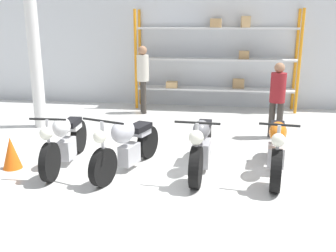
{
  "coord_description": "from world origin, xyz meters",
  "views": [
    {
      "loc": [
        0.91,
        -5.68,
        2.39
      ],
      "look_at": [
        0.0,
        0.4,
        0.7
      ],
      "focal_mm": 40.0,
      "sensor_mm": 36.0,
      "label": 1
    }
  ],
  "objects_px": {
    "motorcycle_silver": "(127,143)",
    "motorcycle_grey": "(201,146)",
    "motorcycle_white": "(65,140)",
    "person_browsing": "(278,95)",
    "person_near_rack": "(143,74)",
    "motorcycle_orange": "(276,148)",
    "traffic_cone": "(11,153)",
    "shelving_rack": "(217,58)"
  },
  "relations": [
    {
      "from": "motorcycle_orange",
      "to": "traffic_cone",
      "type": "height_order",
      "value": "motorcycle_orange"
    },
    {
      "from": "motorcycle_orange",
      "to": "traffic_cone",
      "type": "distance_m",
      "value": 4.42
    },
    {
      "from": "motorcycle_orange",
      "to": "person_near_rack",
      "type": "height_order",
      "value": "person_near_rack"
    },
    {
      "from": "shelving_rack",
      "to": "motorcycle_silver",
      "type": "relative_size",
      "value": 2.37
    },
    {
      "from": "motorcycle_grey",
      "to": "motorcycle_orange",
      "type": "distance_m",
      "value": 1.21
    },
    {
      "from": "motorcycle_orange",
      "to": "traffic_cone",
      "type": "relative_size",
      "value": 3.77
    },
    {
      "from": "shelving_rack",
      "to": "traffic_cone",
      "type": "distance_m",
      "value": 6.26
    },
    {
      "from": "motorcycle_grey",
      "to": "motorcycle_silver",
      "type": "bearing_deg",
      "value": -78.16
    },
    {
      "from": "person_browsing",
      "to": "person_near_rack",
      "type": "relative_size",
      "value": 0.89
    },
    {
      "from": "motorcycle_grey",
      "to": "person_browsing",
      "type": "relative_size",
      "value": 1.26
    },
    {
      "from": "motorcycle_silver",
      "to": "person_browsing",
      "type": "distance_m",
      "value": 3.55
    },
    {
      "from": "person_near_rack",
      "to": "motorcycle_orange",
      "type": "bearing_deg",
      "value": 105.83
    },
    {
      "from": "shelving_rack",
      "to": "person_near_rack",
      "type": "bearing_deg",
      "value": -156.16
    },
    {
      "from": "motorcycle_white",
      "to": "person_browsing",
      "type": "relative_size",
      "value": 1.24
    },
    {
      "from": "motorcycle_silver",
      "to": "person_near_rack",
      "type": "xyz_separation_m",
      "value": [
        -0.61,
        4.15,
        0.6
      ]
    },
    {
      "from": "motorcycle_orange",
      "to": "person_browsing",
      "type": "distance_m",
      "value": 2.12
    },
    {
      "from": "motorcycle_grey",
      "to": "motorcycle_orange",
      "type": "relative_size",
      "value": 0.98
    },
    {
      "from": "shelving_rack",
      "to": "person_browsing",
      "type": "xyz_separation_m",
      "value": [
        1.35,
        -2.71,
        -0.5
      ]
    },
    {
      "from": "shelving_rack",
      "to": "motorcycle_white",
      "type": "xyz_separation_m",
      "value": [
        -2.44,
        -4.92,
        -1.0
      ]
    },
    {
      "from": "motorcycle_grey",
      "to": "person_near_rack",
      "type": "xyz_separation_m",
      "value": [
        -1.83,
        3.96,
        0.65
      ]
    },
    {
      "from": "motorcycle_silver",
      "to": "traffic_cone",
      "type": "relative_size",
      "value": 3.48
    },
    {
      "from": "person_near_rack",
      "to": "traffic_cone",
      "type": "height_order",
      "value": "person_near_rack"
    },
    {
      "from": "person_near_rack",
      "to": "shelving_rack",
      "type": "bearing_deg",
      "value": -178.31
    },
    {
      "from": "traffic_cone",
      "to": "person_browsing",
      "type": "bearing_deg",
      "value": 28.14
    },
    {
      "from": "motorcycle_silver",
      "to": "person_browsing",
      "type": "xyz_separation_m",
      "value": [
        2.67,
        2.29,
        0.47
      ]
    },
    {
      "from": "motorcycle_silver",
      "to": "shelving_rack",
      "type": "bearing_deg",
      "value": -177.09
    },
    {
      "from": "motorcycle_white",
      "to": "traffic_cone",
      "type": "bearing_deg",
      "value": -74.91
    },
    {
      "from": "motorcycle_grey",
      "to": "person_browsing",
      "type": "distance_m",
      "value": 2.61
    },
    {
      "from": "motorcycle_grey",
      "to": "traffic_cone",
      "type": "distance_m",
      "value": 3.21
    },
    {
      "from": "shelving_rack",
      "to": "person_near_rack",
      "type": "xyz_separation_m",
      "value": [
        -1.94,
        -0.86,
        -0.37
      ]
    },
    {
      "from": "motorcycle_white",
      "to": "traffic_cone",
      "type": "relative_size",
      "value": 3.64
    },
    {
      "from": "motorcycle_silver",
      "to": "traffic_cone",
      "type": "distance_m",
      "value": 1.98
    },
    {
      "from": "motorcycle_orange",
      "to": "person_near_rack",
      "type": "distance_m",
      "value": 4.99
    },
    {
      "from": "person_near_rack",
      "to": "motorcycle_grey",
      "type": "bearing_deg",
      "value": 92.7
    },
    {
      "from": "person_near_rack",
      "to": "motorcycle_white",
      "type": "bearing_deg",
      "value": 60.82
    },
    {
      "from": "person_near_rack",
      "to": "traffic_cone",
      "type": "relative_size",
      "value": 3.3
    },
    {
      "from": "motorcycle_orange",
      "to": "traffic_cone",
      "type": "bearing_deg",
      "value": -77.12
    },
    {
      "from": "motorcycle_silver",
      "to": "motorcycle_grey",
      "type": "distance_m",
      "value": 1.23
    },
    {
      "from": "motorcycle_silver",
      "to": "motorcycle_grey",
      "type": "xyz_separation_m",
      "value": [
        1.22,
        0.19,
        -0.05
      ]
    },
    {
      "from": "motorcycle_white",
      "to": "person_browsing",
      "type": "distance_m",
      "value": 4.41
    },
    {
      "from": "motorcycle_silver",
      "to": "person_near_rack",
      "type": "relative_size",
      "value": 1.05
    },
    {
      "from": "shelving_rack",
      "to": "motorcycle_white",
      "type": "height_order",
      "value": "shelving_rack"
    }
  ]
}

